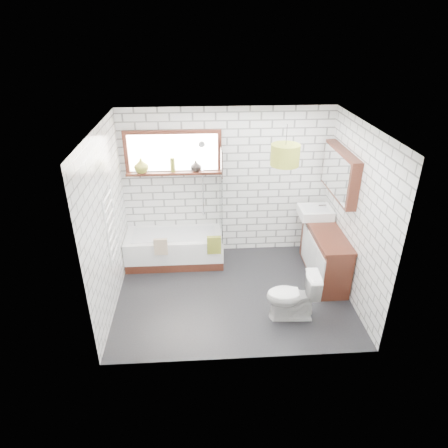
{
  "coord_description": "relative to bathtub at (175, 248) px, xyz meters",
  "views": [
    {
      "loc": [
        -0.45,
        -4.84,
        3.68
      ],
      "look_at": [
        -0.12,
        0.25,
        1.04
      ],
      "focal_mm": 32.0,
      "sensor_mm": 36.0,
      "label": 1
    }
  ],
  "objects": [
    {
      "name": "vase_dark",
      "position": [
        0.39,
        0.28,
        1.31
      ],
      "size": [
        0.18,
        0.18,
        0.18
      ],
      "primitive_type": "imported",
      "rotation": [
        0.0,
        0.0,
        0.05
      ],
      "color": "black",
      "rests_on": "window"
    },
    {
      "name": "towel_green",
      "position": [
        0.64,
        -0.35,
        0.24
      ],
      "size": [
        0.22,
        0.06,
        0.3
      ],
      "primitive_type": "cube",
      "color": "olive",
      "rests_on": "bathtub"
    },
    {
      "name": "bottle",
      "position": [
        0.03,
        0.28,
        1.34
      ],
      "size": [
        0.08,
        0.08,
        0.23
      ],
      "primitive_type": "cylinder",
      "rotation": [
        0.0,
        0.0,
        -0.17
      ],
      "color": "olive",
      "rests_on": "window"
    },
    {
      "name": "vase_olive",
      "position": [
        -0.47,
        0.28,
        1.34
      ],
      "size": [
        0.28,
        0.28,
        0.23
      ],
      "primitive_type": "imported",
      "rotation": [
        0.0,
        0.0,
        0.26
      ],
      "color": "olive",
      "rests_on": "window"
    },
    {
      "name": "floor",
      "position": [
        0.9,
        -0.95,
        -0.26
      ],
      "size": [
        3.4,
        2.6,
        0.01
      ],
      "primitive_type": "cube",
      "color": "black",
      "rests_on": "ground"
    },
    {
      "name": "window",
      "position": [
        0.05,
        0.31,
        1.54
      ],
      "size": [
        1.52,
        0.16,
        0.68
      ],
      "primitive_type": "cube",
      "color": "#39170F",
      "rests_on": "wall_back"
    },
    {
      "name": "ceiling",
      "position": [
        0.9,
        -0.95,
        2.25
      ],
      "size": [
        3.4,
        2.6,
        0.01
      ],
      "primitive_type": "cube",
      "color": "white",
      "rests_on": "ground"
    },
    {
      "name": "mirror_cabinet",
      "position": [
        2.52,
        -0.35,
        1.39
      ],
      "size": [
        0.16,
        1.2,
        0.7
      ],
      "primitive_type": "cube",
      "color": "#39170F",
      "rests_on": "wall_right"
    },
    {
      "name": "wall_front",
      "position": [
        0.9,
        -2.25,
        0.99
      ],
      "size": [
        3.4,
        0.01,
        2.5
      ],
      "primitive_type": "cube",
      "color": "white",
      "rests_on": "ground"
    },
    {
      "name": "vanity",
      "position": [
        2.37,
        -0.55,
        0.14
      ],
      "size": [
        0.45,
        1.39,
        0.8
      ],
      "primitive_type": "cube",
      "color": "#39170F",
      "rests_on": "floor"
    },
    {
      "name": "towel_beige",
      "position": [
        -0.19,
        -0.35,
        0.24
      ],
      "size": [
        0.21,
        0.05,
        0.27
      ],
      "primitive_type": "cube",
      "color": "tan",
      "rests_on": "bathtub"
    },
    {
      "name": "bathtub",
      "position": [
        0.0,
        0.0,
        0.0
      ],
      "size": [
        1.59,
        0.7,
        0.51
      ],
      "primitive_type": "cube",
      "color": "white",
      "rests_on": "floor"
    },
    {
      "name": "shower_riser",
      "position": [
        0.5,
        0.31,
        1.09
      ],
      "size": [
        0.02,
        0.02,
        1.3
      ],
      "primitive_type": "cylinder",
      "color": "silver",
      "rests_on": "wall_back"
    },
    {
      "name": "wall_left",
      "position": [
        -0.81,
        -0.95,
        0.99
      ],
      "size": [
        0.01,
        2.6,
        2.5
      ],
      "primitive_type": "cube",
      "color": "white",
      "rests_on": "ground"
    },
    {
      "name": "wall_back",
      "position": [
        0.9,
        0.36,
        0.99
      ],
      "size": [
        3.4,
        0.01,
        2.5
      ],
      "primitive_type": "cube",
      "color": "white",
      "rests_on": "ground"
    },
    {
      "name": "tap",
      "position": [
        2.47,
        -0.05,
        0.67
      ],
      "size": [
        0.03,
        0.03,
        0.15
      ],
      "primitive_type": "cylinder",
      "rotation": [
        0.0,
        0.0,
        0.22
      ],
      "color": "silver",
      "rests_on": "vanity"
    },
    {
      "name": "basin",
      "position": [
        2.31,
        -0.05,
        0.62
      ],
      "size": [
        0.52,
        0.45,
        0.15
      ],
      "primitive_type": "cube",
      "color": "white",
      "rests_on": "vanity"
    },
    {
      "name": "pendant",
      "position": [
        1.57,
        -0.84,
        1.84
      ],
      "size": [
        0.38,
        0.38,
        0.28
      ],
      "primitive_type": "cylinder",
      "color": "olive",
      "rests_on": "ceiling"
    },
    {
      "name": "shower_screen",
      "position": [
        0.77,
        0.0,
        1.01
      ],
      "size": [
        0.02,
        0.72,
        1.5
      ],
      "primitive_type": "cube",
      "color": "white",
      "rests_on": "bathtub"
    },
    {
      "name": "towel_radiator",
      "position": [
        -0.76,
        -0.95,
        0.94
      ],
      "size": [
        0.06,
        0.52,
        1.0
      ],
      "primitive_type": "cube",
      "color": "white",
      "rests_on": "wall_left"
    },
    {
      "name": "wall_right",
      "position": [
        2.6,
        -0.95,
        0.99
      ],
      "size": [
        0.01,
        2.6,
        2.5
      ],
      "primitive_type": "cube",
      "color": "white",
      "rests_on": "ground"
    },
    {
      "name": "toilet",
      "position": [
        1.65,
        -1.54,
        0.09
      ],
      "size": [
        0.43,
        0.71,
        0.7
      ],
      "primitive_type": "imported",
      "rotation": [
        0.0,
        0.0,
        -1.63
      ],
      "color": "white",
      "rests_on": "floor"
    }
  ]
}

